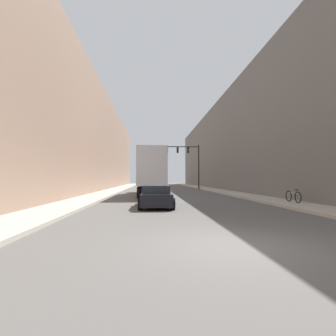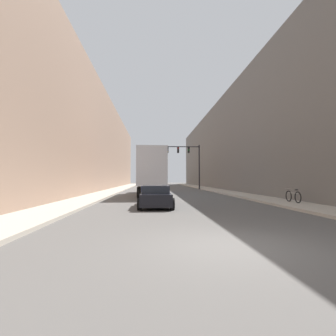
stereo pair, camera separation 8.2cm
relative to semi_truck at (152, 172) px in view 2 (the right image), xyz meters
name	(u,v)px [view 2 (the right image)]	position (x,y,z in m)	size (l,w,h in m)	color
ground_plane	(227,246)	(1.87, -19.92, -2.34)	(200.00, 200.00, 0.00)	#565451
sidewalk_right	(214,190)	(8.69, 10.08, -2.27)	(2.55, 80.00, 0.15)	#B2A899
sidewalk_left	(116,190)	(-4.96, 10.08, -2.27)	(2.55, 80.00, 0.15)	#B2A899
building_right	(243,143)	(12.97, 10.08, 4.39)	(6.00, 80.00, 13.47)	#66605B
building_left	(85,141)	(-9.24, 10.08, 4.44)	(6.00, 80.00, 13.56)	#997A66
semi_truck	(152,172)	(0.00, 0.00, 0.00)	(2.44, 12.56, 4.25)	silver
sedan_car	(156,196)	(0.23, -10.79, -1.72)	(1.96, 4.64, 1.27)	black
traffic_signal_gantry	(188,158)	(5.54, 13.63, 2.55)	(6.64, 0.35, 6.85)	black
parked_bicycle	(293,196)	(8.99, -10.13, -1.81)	(0.44, 1.82, 0.86)	black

